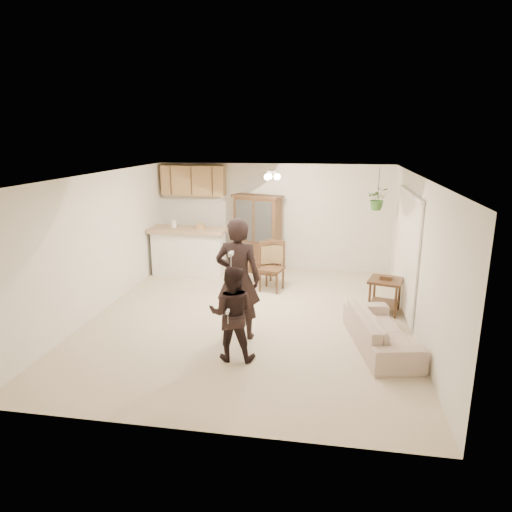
% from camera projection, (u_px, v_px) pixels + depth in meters
% --- Properties ---
extents(floor, '(6.50, 6.50, 0.00)m').
position_uv_depth(floor, '(250.00, 318.00, 8.10)').
color(floor, beige).
rests_on(floor, ground).
extents(ceiling, '(5.50, 6.50, 0.02)m').
position_uv_depth(ceiling, '(249.00, 176.00, 7.45)').
color(ceiling, white).
rests_on(ceiling, wall_back).
extents(wall_back, '(5.50, 0.02, 2.50)m').
position_uv_depth(wall_back, '(274.00, 217.00, 10.87)').
color(wall_back, silver).
rests_on(wall_back, ground).
extents(wall_front, '(5.50, 0.02, 2.50)m').
position_uv_depth(wall_front, '(194.00, 326.00, 4.68)').
color(wall_front, silver).
rests_on(wall_front, ground).
extents(wall_left, '(0.02, 6.50, 2.50)m').
position_uv_depth(wall_left, '(100.00, 243.00, 8.21)').
color(wall_left, silver).
rests_on(wall_left, ground).
extents(wall_right, '(0.02, 6.50, 2.50)m').
position_uv_depth(wall_right, '(418.00, 256.00, 7.34)').
color(wall_right, silver).
rests_on(wall_right, ground).
extents(breakfast_bar, '(1.60, 0.55, 1.00)m').
position_uv_depth(breakfast_bar, '(189.00, 253.00, 10.50)').
color(breakfast_bar, white).
rests_on(breakfast_bar, floor).
extents(bar_top, '(1.75, 0.70, 0.08)m').
position_uv_depth(bar_top, '(188.00, 230.00, 10.36)').
color(bar_top, tan).
rests_on(bar_top, breakfast_bar).
extents(upper_cabinets, '(1.50, 0.34, 0.70)m').
position_uv_depth(upper_cabinets, '(194.00, 180.00, 10.78)').
color(upper_cabinets, olive).
rests_on(upper_cabinets, wall_back).
extents(vertical_blinds, '(0.06, 2.30, 2.10)m').
position_uv_depth(vertical_blinds, '(406.00, 252.00, 8.24)').
color(vertical_blinds, silver).
rests_on(vertical_blinds, wall_right).
extents(ceiling_fixture, '(0.36, 0.36, 0.20)m').
position_uv_depth(ceiling_fixture, '(271.00, 176.00, 8.59)').
color(ceiling_fixture, '#FFF1BF').
rests_on(ceiling_fixture, ceiling).
extents(hanging_plant, '(0.43, 0.37, 0.48)m').
position_uv_depth(hanging_plant, '(378.00, 199.00, 9.54)').
color(hanging_plant, '#336227').
rests_on(hanging_plant, ceiling).
extents(plant_cord, '(0.01, 0.01, 0.65)m').
position_uv_depth(plant_cord, '(379.00, 183.00, 9.46)').
color(plant_cord, black).
rests_on(plant_cord, ceiling).
extents(sofa, '(1.10, 1.98, 0.73)m').
position_uv_depth(sofa, '(382.00, 325.00, 6.89)').
color(sofa, beige).
rests_on(sofa, floor).
extents(adult, '(0.66, 0.44, 1.80)m').
position_uv_depth(adult, '(238.00, 283.00, 7.12)').
color(adult, black).
rests_on(adult, floor).
extents(child, '(0.68, 0.54, 1.35)m').
position_uv_depth(child, '(232.00, 315.00, 6.46)').
color(child, black).
rests_on(child, floor).
extents(china_hutch, '(1.23, 0.79, 1.82)m').
position_uv_depth(china_hutch, '(257.00, 234.00, 10.61)').
color(china_hutch, '#3C2516').
rests_on(china_hutch, floor).
extents(side_table, '(0.70, 0.70, 0.69)m').
position_uv_depth(side_table, '(385.00, 295.00, 8.29)').
color(side_table, '#3C2516').
rests_on(side_table, floor).
extents(chair_bar, '(0.51, 0.51, 1.03)m').
position_uv_depth(chair_bar, '(208.00, 260.00, 10.72)').
color(chair_bar, '#3C2516').
rests_on(chair_bar, floor).
extents(chair_hutch_left, '(0.55, 0.55, 1.03)m').
position_uv_depth(chair_hutch_left, '(272.00, 277.00, 9.46)').
color(chair_hutch_left, '#3C2516').
rests_on(chair_hutch_left, floor).
extents(chair_hutch_right, '(0.60, 0.60, 1.01)m').
position_uv_depth(chair_hutch_right, '(265.00, 272.00, 9.84)').
color(chair_hutch_right, '#3C2516').
rests_on(chair_hutch_right, floor).
extents(controller_adult, '(0.05, 0.17, 0.05)m').
position_uv_depth(controller_adult, '(231.00, 254.00, 6.54)').
color(controller_adult, white).
rests_on(controller_adult, adult).
extents(controller_child, '(0.04, 0.12, 0.04)m').
position_uv_depth(controller_child, '(228.00, 312.00, 6.11)').
color(controller_child, white).
rests_on(controller_child, child).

